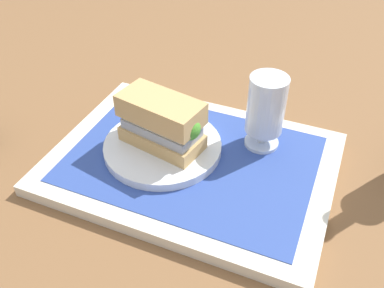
{
  "coord_description": "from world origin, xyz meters",
  "views": [
    {
      "loc": [
        0.19,
        -0.46,
        0.46
      ],
      "look_at": [
        0.0,
        0.0,
        0.05
      ],
      "focal_mm": 39.24,
      "sensor_mm": 36.0,
      "label": 1
    }
  ],
  "objects": [
    {
      "name": "beer_glass",
      "position": [
        0.09,
        0.08,
        0.09
      ],
      "size": [
        0.06,
        0.06,
        0.12
      ],
      "color": "silver",
      "rests_on": "placemat"
    },
    {
      "name": "ground_plane",
      "position": [
        0.0,
        0.0,
        0.0
      ],
      "size": [
        3.0,
        3.0,
        0.0
      ],
      "primitive_type": "plane",
      "color": "brown"
    },
    {
      "name": "sandwich",
      "position": [
        -0.05,
        -0.0,
        0.08
      ],
      "size": [
        0.14,
        0.09,
        0.08
      ],
      "rotation": [
        0.0,
        0.0,
        -0.2
      ],
      "color": "tan",
      "rests_on": "plate"
    },
    {
      "name": "tray",
      "position": [
        0.0,
        0.0,
        0.01
      ],
      "size": [
        0.44,
        0.32,
        0.02
      ],
      "primitive_type": "cube",
      "color": "beige",
      "rests_on": "ground_plane"
    },
    {
      "name": "placemat",
      "position": [
        0.0,
        0.0,
        0.02
      ],
      "size": [
        0.38,
        0.27,
        0.0
      ],
      "primitive_type": "cube",
      "color": "#2D4793",
      "rests_on": "tray"
    },
    {
      "name": "plate",
      "position": [
        -0.05,
        -0.0,
        0.03
      ],
      "size": [
        0.19,
        0.19,
        0.01
      ],
      "primitive_type": "cylinder",
      "color": "white",
      "rests_on": "placemat"
    }
  ]
}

